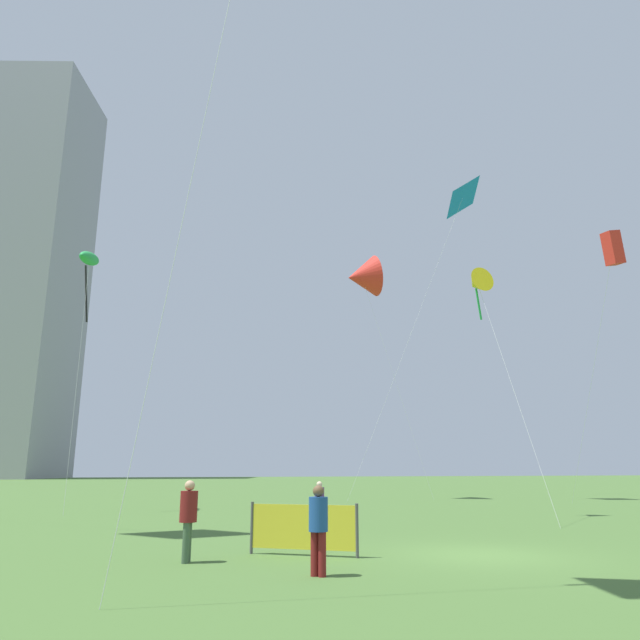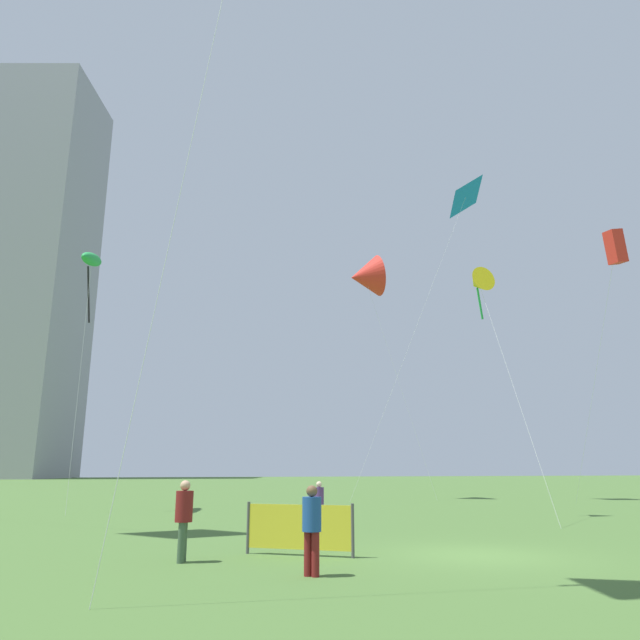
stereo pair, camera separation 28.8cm
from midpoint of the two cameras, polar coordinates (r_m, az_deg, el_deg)
ground at (r=16.62m, az=15.44°, el=-20.94°), size 280.00×280.00×0.00m
person_standing_1 at (r=13.03m, az=-0.13°, el=-18.89°), size 0.40×0.40×1.79m
person_standing_2 at (r=23.56m, az=0.27°, el=-16.90°), size 0.37×0.37×1.65m
person_standing_4 at (r=15.18m, az=-12.37°, el=-17.74°), size 0.41×0.41×1.86m
kite_flying_1 at (r=34.31m, az=26.67°, el=6.25°), size 3.87×9.90×14.10m
kite_flying_2 at (r=30.45m, az=15.22°, el=3.46°), size 1.36×5.82×11.75m
kite_flying_4 at (r=35.28m, az=-20.81°, el=5.39°), size 0.98×4.78×14.28m
kite_flying_5 at (r=47.80m, az=13.90°, el=11.31°), size 10.77×2.98×23.30m
kite_flying_7 at (r=45.91m, az=4.49°, el=4.16°), size 5.59×3.69×18.15m
distant_highrise_0 at (r=155.02m, az=-26.46°, el=4.27°), size 31.13×29.58×93.67m
event_banner at (r=16.00m, az=-1.47°, el=-19.23°), size 2.46×1.55×1.28m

